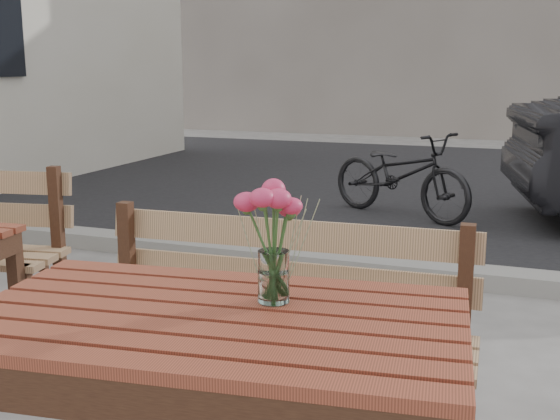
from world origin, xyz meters
TOP-DOWN VIEW (x-y plane):
  - street at (0.00, 5.06)m, footprint 30.00×8.12m
  - main_table at (-0.11, -0.04)m, footprint 1.38×0.91m
  - main_bench at (-0.22, 0.73)m, footprint 1.49×0.51m
  - main_vase at (0.00, 0.09)m, footprint 0.19×0.19m
  - bicycle at (-0.55, 4.97)m, footprint 1.65×1.20m

SIDE VIEW (x-z plane):
  - street at x=0.00m, z-range -0.03..0.09m
  - bicycle at x=-0.55m, z-range 0.00..0.83m
  - main_bench at x=-0.22m, z-range 0.10..1.01m
  - main_table at x=-0.11m, z-range 0.27..1.07m
  - main_vase at x=0.00m, z-range 0.85..1.19m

